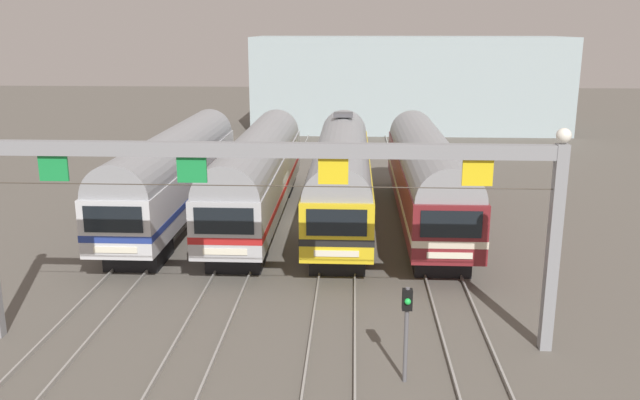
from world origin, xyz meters
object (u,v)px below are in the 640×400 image
commuter_train_maroon (426,173)px  commuter_train_silver (175,170)px  catenary_gantry (263,187)px  commuter_train_yellow (341,172)px  yard_signal_mast (407,317)px  commuter_train_stainless (258,171)px

commuter_train_maroon → commuter_train_silver: bearing=180.0°
catenary_gantry → commuter_train_yellow: bearing=81.0°
commuter_train_yellow → commuter_train_maroon: commuter_train_yellow is taller
commuter_train_silver → commuter_train_maroon: same height
commuter_train_silver → yard_signal_mast: 19.00m
commuter_train_yellow → catenary_gantry: 13.88m
commuter_train_yellow → catenary_gantry: catenary_gantry is taller
commuter_train_maroon → commuter_train_yellow: bearing=179.9°
catenary_gantry → yard_signal_mast: bearing=-27.7°
commuter_train_stainless → catenary_gantry: bearing=-81.0°
commuter_train_yellow → commuter_train_maroon: bearing=-0.1°
commuter_train_stainless → commuter_train_maroon: 8.51m
commuter_train_yellow → catenary_gantry: (-2.13, -13.50, 2.44)m
commuter_train_silver → yard_signal_mast: (10.64, -15.73, -0.69)m
commuter_train_stainless → catenary_gantry: 13.88m
commuter_train_yellow → commuter_train_maroon: 4.26m
yard_signal_mast → commuter_train_stainless: bearing=112.1°
yard_signal_mast → catenary_gantry: bearing=152.3°
catenary_gantry → yard_signal_mast: (4.26, -2.23, -3.13)m
catenary_gantry → commuter_train_silver: bearing=115.3°
commuter_train_yellow → commuter_train_maroon: (4.26, -0.00, -0.00)m
commuter_train_stainless → catenary_gantry: size_ratio=1.00×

